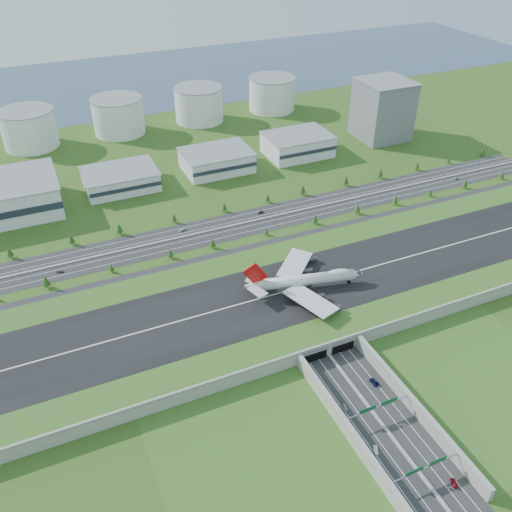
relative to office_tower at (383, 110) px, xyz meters
name	(u,v)px	position (x,y,z in m)	size (l,w,h in m)	color
ground	(287,301)	(-200.00, -195.00, -27.50)	(1200.00, 1200.00, 0.00)	#344C17
airfield_deck	(288,296)	(-200.00, -195.09, -23.38)	(520.00, 100.00, 9.20)	gray
underpass_road	(382,419)	(-200.00, -294.42, -24.07)	(38.80, 120.40, 8.00)	#28282B
sign_gantry_near	(378,408)	(-200.00, -290.04, -20.55)	(38.70, 0.70, 9.80)	gray
sign_gantry_far	(426,468)	(-200.00, -325.04, -20.55)	(38.70, 0.70, 9.80)	gray
north_expressway	(230,226)	(-200.00, -100.00, -27.44)	(560.00, 36.00, 0.12)	#28282B
tree_row	(244,216)	(-187.79, -97.07, -22.65)	(506.40, 48.75, 8.49)	#3D2819
hangar_mid_a	(121,179)	(-260.00, -5.00, -20.00)	(58.00, 42.00, 15.00)	silver
hangar_mid_b	(217,161)	(-175.00, -5.00, -19.00)	(58.00, 42.00, 17.00)	silver
hangar_mid_c	(297,145)	(-95.00, -5.00, -18.00)	(58.00, 42.00, 19.00)	silver
office_tower	(383,110)	(0.00, 0.00, 0.00)	(46.00, 46.00, 55.00)	slate
fuel_tank_a	(29,129)	(-320.00, 115.00, -10.00)	(50.00, 50.00, 35.00)	silver
fuel_tank_b	(118,116)	(-235.00, 115.00, -10.00)	(50.00, 50.00, 35.00)	silver
fuel_tank_c	(199,104)	(-150.00, 115.00, -10.00)	(50.00, 50.00, 35.00)	silver
fuel_tank_d	(272,94)	(-65.00, 115.00, -10.00)	(50.00, 50.00, 35.00)	silver
bay_water	(120,82)	(-200.00, 285.00, -27.47)	(1200.00, 260.00, 0.06)	#354965
boeing_747	(305,280)	(-189.69, -196.73, -12.97)	(73.67, 68.88, 23.11)	silver
car_0	(345,407)	(-210.94, -279.39, -26.60)	(1.84, 4.57, 1.56)	#B1B1B6
car_1	(376,450)	(-210.98, -305.61, -26.62)	(1.60, 4.59, 1.51)	white
car_2	(374,382)	(-188.80, -271.55, -26.56)	(2.71, 5.89, 1.64)	#0B1137
car_3	(454,483)	(-189.70, -332.67, -26.65)	(2.04, 5.02, 1.46)	maroon
car_4	(60,271)	(-323.07, -108.34, -26.57)	(1.91, 4.76, 1.62)	slate
car_5	(260,212)	(-171.39, -90.94, -26.63)	(1.59, 4.55, 1.50)	black
car_6	(456,178)	(6.21, -106.26, -26.70)	(2.26, 4.90, 1.36)	#B8B8BD
car_7	(182,230)	(-234.31, -91.30, -26.61)	(2.15, 5.28, 1.53)	silver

